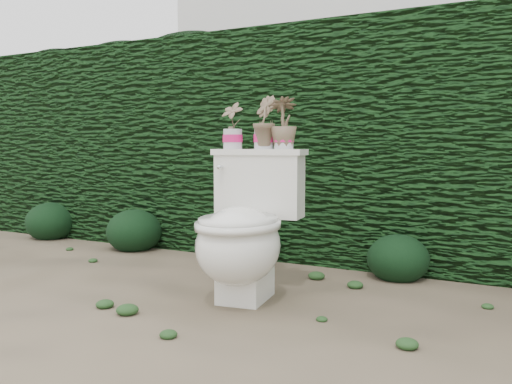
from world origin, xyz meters
The scene contains 11 objects.
ground centered at (0.00, 0.00, 0.00)m, with size 60.00×60.00×0.00m, color #827259.
hedge centered at (0.00, 1.60, 0.80)m, with size 8.00×1.00×1.60m, color #174015.
house_wall centered at (0.60, 6.00, 2.00)m, with size 8.00×3.50×4.00m, color silver.
toilet centered at (-0.03, 0.19, 0.36)m, with size 0.55×0.74×0.78m.
potted_plant_left centered at (-0.22, 0.40, 0.90)m, with size 0.13×0.09×0.25m, color #257A2E.
potted_plant_center centered at (-0.04, 0.43, 0.91)m, with size 0.15×0.12×0.28m, color #257A2E.
potted_plant_right centered at (0.07, 0.44, 0.91)m, with size 0.15×0.15×0.26m, color #257A2E.
liriope_clump_0 centered at (-2.43, 1.05, 0.17)m, with size 0.42×0.42×0.34m, color black.
liriope_clump_1 centered at (-1.45, 0.99, 0.17)m, with size 0.42×0.42×0.34m, color black.
liriope_clump_2 centered at (-0.44, 1.12, 0.15)m, with size 0.38×0.38×0.30m, color black.
liriope_clump_3 centered at (0.56, 1.03, 0.15)m, with size 0.37×0.37×0.30m, color black.
Camera 1 is at (1.31, -2.19, 0.79)m, focal length 38.00 mm.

